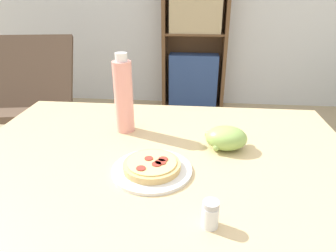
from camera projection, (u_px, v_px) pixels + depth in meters
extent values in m
cube|color=#D1B27F|center=(159.00, 159.00, 0.98)|extent=(1.29, 0.91, 0.03)
cylinder|color=#D1B27F|center=(58.00, 175.00, 1.55)|extent=(0.06, 0.06, 0.70)
cylinder|color=#D1B27F|center=(290.00, 189.00, 1.44)|extent=(0.06, 0.06, 0.70)
cylinder|color=white|center=(152.00, 170.00, 0.88)|extent=(0.24, 0.24, 0.01)
cylinder|color=#DBB26B|center=(152.00, 166.00, 0.88)|extent=(0.17, 0.17, 0.02)
cylinder|color=#EACC7A|center=(152.00, 162.00, 0.87)|extent=(0.15, 0.15, 0.00)
cylinder|color=#A83328|center=(157.00, 164.00, 0.86)|extent=(0.03, 0.03, 0.00)
cylinder|color=#A83328|center=(149.00, 158.00, 0.89)|extent=(0.03, 0.03, 0.00)
cylinder|color=#A83328|center=(163.00, 159.00, 0.88)|extent=(0.03, 0.03, 0.00)
cylinder|color=#A83328|center=(141.00, 168.00, 0.84)|extent=(0.03, 0.03, 0.00)
cylinder|color=#A83328|center=(160.00, 162.00, 0.87)|extent=(0.03, 0.03, 0.00)
ellipsoid|color=#93BC5B|center=(226.00, 138.00, 1.00)|extent=(0.14, 0.11, 0.08)
sphere|color=#93BC5B|center=(216.00, 147.00, 0.98)|extent=(0.02, 0.02, 0.02)
sphere|color=#93BC5B|center=(217.00, 138.00, 0.99)|extent=(0.02, 0.02, 0.02)
sphere|color=#93BC5B|center=(240.00, 133.00, 1.03)|extent=(0.02, 0.02, 0.02)
sphere|color=#93BC5B|center=(232.00, 138.00, 1.05)|extent=(0.02, 0.02, 0.02)
sphere|color=#93BC5B|center=(211.00, 140.00, 1.03)|extent=(0.03, 0.03, 0.03)
sphere|color=#93BC5B|center=(223.00, 135.00, 0.98)|extent=(0.03, 0.03, 0.03)
sphere|color=#93BC5B|center=(239.00, 136.00, 0.98)|extent=(0.02, 0.02, 0.02)
sphere|color=#93BC5B|center=(217.00, 140.00, 1.01)|extent=(0.02, 0.02, 0.02)
sphere|color=#93BC5B|center=(208.00, 135.00, 1.02)|extent=(0.02, 0.02, 0.02)
sphere|color=#93BC5B|center=(242.00, 139.00, 0.99)|extent=(0.03, 0.03, 0.03)
cylinder|color=pink|center=(124.00, 97.00, 1.09)|extent=(0.07, 0.07, 0.26)
cylinder|color=white|center=(121.00, 57.00, 1.03)|extent=(0.04, 0.04, 0.03)
cylinder|color=white|center=(210.00, 216.00, 0.67)|extent=(0.04, 0.04, 0.05)
cylinder|color=#B7B7BC|center=(211.00, 204.00, 0.66)|extent=(0.04, 0.04, 0.01)
cube|color=slate|center=(35.00, 144.00, 2.50)|extent=(0.70, 0.65, 0.10)
cube|color=brown|center=(22.00, 113.00, 2.30)|extent=(0.74, 0.61, 0.14)
cube|color=brown|center=(31.00, 72.00, 2.47)|extent=(0.73, 0.52, 0.55)
cube|color=brown|center=(165.00, 33.00, 3.15)|extent=(0.04, 0.26, 1.61)
cube|color=brown|center=(226.00, 34.00, 3.09)|extent=(0.04, 0.26, 1.61)
cube|color=brown|center=(195.00, 32.00, 3.23)|extent=(0.67, 0.01, 1.61)
cube|color=brown|center=(192.00, 104.00, 3.45)|extent=(0.60, 0.25, 0.02)
cube|color=navy|center=(193.00, 80.00, 3.31)|extent=(0.53, 0.18, 0.56)
cube|color=brown|center=(195.00, 34.00, 3.12)|extent=(0.60, 0.25, 0.02)
cube|color=tan|center=(196.00, 4.00, 2.98)|extent=(0.53, 0.18, 0.56)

